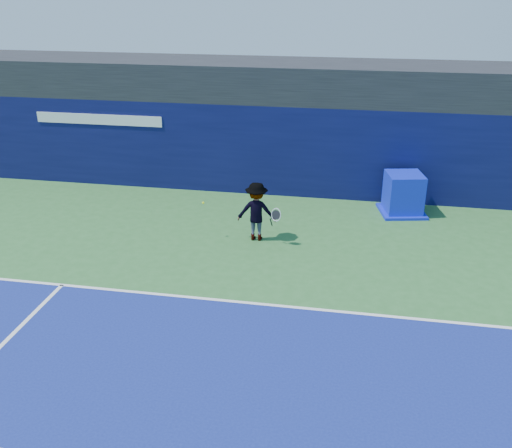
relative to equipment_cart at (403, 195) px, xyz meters
name	(u,v)px	position (x,y,z in m)	size (l,w,h in m)	color
ground	(241,393)	(-3.23, -9.19, -0.58)	(80.00, 80.00, 0.00)	#2F6A30
baseline	(268,305)	(-3.23, -6.19, -0.57)	(24.00, 0.10, 0.01)	white
stadium_band	(310,81)	(-3.23, 2.31, 3.02)	(36.00, 3.00, 1.20)	black
back_wall_assembly	(305,150)	(-3.23, 1.31, 0.92)	(36.00, 1.03, 3.00)	#0B0D3D
equipment_cart	(403,195)	(0.00, 0.00, 0.00)	(1.57, 1.57, 1.27)	#0E1CC7
tennis_player	(257,211)	(-4.12, -2.74, 0.25)	(1.30, 0.73, 1.67)	white
tennis_ball	(203,203)	(-5.58, -2.92, 0.47)	(0.07, 0.07, 0.07)	#CEDD18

